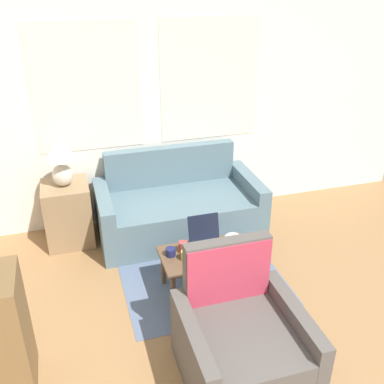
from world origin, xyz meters
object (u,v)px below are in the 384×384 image
armchair (241,342)px  coffee_table (207,258)px  cup_navy (171,252)px  cup_white (183,247)px  couch (178,209)px  snack_bowl (233,238)px  cup_yellow (186,256)px  table_lamp (60,158)px  laptop (207,242)px

armchair → coffee_table: armchair is taller
cup_navy → cup_white: bearing=12.6°
couch → coffee_table: couch is taller
cup_white → snack_bowl: (0.48, 0.02, -0.01)m
armchair → cup_white: size_ratio=9.48×
cup_navy → cup_yellow: size_ratio=1.00×
cup_yellow → cup_navy: bearing=137.6°
coffee_table → cup_white: cup_white is taller
cup_white → table_lamp: bearing=131.0°
coffee_table → cup_white: size_ratio=8.27×
armchair → laptop: armchair is taller
laptop → snack_bowl: bearing=5.4°
cup_yellow → cup_white: 0.13m
cup_yellow → armchair: bearing=-81.3°
couch → cup_navy: 1.06m
armchair → laptop: 1.06m
couch → laptop: bearing=-89.4°
cup_white → cup_yellow: bearing=-94.6°
cup_navy → cup_white: 0.12m
table_lamp → cup_navy: table_lamp is taller
table_lamp → snack_bowl: table_lamp is taller
couch → snack_bowl: (0.27, -0.95, 0.15)m
laptop → cup_white: size_ratio=3.31×
laptop → snack_bowl: laptop is taller
laptop → cup_navy: (-0.34, -0.02, -0.02)m
table_lamp → coffee_table: bearing=-45.6°
table_lamp → snack_bowl: size_ratio=2.96×
cup_navy → cup_yellow: (0.11, -0.10, 0.01)m
coffee_table → cup_white: 0.24m
couch → cup_yellow: 1.13m
laptop → cup_navy: bearing=-175.9°
couch → snack_bowl: size_ratio=10.47×
cup_white → snack_bowl: cup_white is taller
cup_white → armchair: bearing=-82.9°
table_lamp → cup_white: bearing=-49.0°
snack_bowl → table_lamp: bearing=143.3°
couch → cup_white: size_ratio=17.44×
cup_yellow → cup_white: cup_white is taller
coffee_table → cup_navy: cup_navy is taller
laptop → cup_white: (-0.22, 0.00, -0.01)m
table_lamp → cup_navy: size_ratio=5.57×
coffee_table → laptop: 0.14m
armchair → cup_white: 1.07m
armchair → cup_navy: bearing=103.8°
armchair → snack_bowl: 1.13m
coffee_table → cup_white: bearing=157.3°
coffee_table → snack_bowl: (0.28, 0.11, 0.09)m
snack_bowl → cup_yellow: bearing=-163.1°
couch → armchair: size_ratio=1.84×
coffee_table → laptop: (0.02, 0.08, 0.11)m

